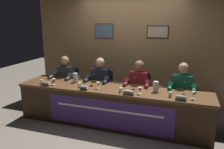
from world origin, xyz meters
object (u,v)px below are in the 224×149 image
object	(u,v)px
water_cup_far_left	(42,82)
microphone_far_left	(55,78)
panelist_far_right	(182,89)
water_pitcher_left_side	(75,78)
chair_far_left	(69,87)
chair_far_right	(181,100)
nameplate_center_left	(84,88)
conference_table	(110,100)
nameplate_far_right	(181,98)
nameplate_far_left	(45,84)
juice_glass_far_right	(193,94)
panelist_center_right	(138,85)
juice_glass_center_right	(140,89)
panelist_far_left	(64,78)
microphone_center_left	(92,82)
water_cup_center_right	(121,90)
panelist_center_left	(99,82)
nameplate_center_right	(129,92)
juice_glass_far_left	(54,81)
microphone_far_right	(184,91)
juice_glass_center_left	(98,84)
water_pitcher_right_side	(156,87)
chair_center_right	(140,95)
water_cup_far_right	(170,95)
water_cup_center_left	(80,85)
microphone_center_right	(134,86)

from	to	relation	value
water_cup_far_left	microphone_far_left	world-z (taller)	microphone_far_left
panelist_far_right	water_pitcher_left_side	world-z (taller)	panelist_far_right
chair_far_left	chair_far_right	size ratio (longest dim) A/B	1.00
nameplate_center_left	water_pitcher_left_side	bearing A→B (deg)	133.64
conference_table	nameplate_far_right	distance (m)	1.32
chair_far_left	nameplate_far_left	distance (m)	0.98
conference_table	juice_glass_far_right	size ratio (longest dim) A/B	29.86
panelist_center_right	juice_glass_center_right	xyz separation A→B (m)	(0.16, -0.62, 0.12)
panelist_far_left	nameplate_far_right	world-z (taller)	panelist_far_left
microphone_center_left	panelist_far_left	bearing A→B (deg)	153.97
juice_glass_center_right	juice_glass_far_right	distance (m)	0.88
water_cup_center_right	panelist_center_left	bearing A→B (deg)	136.53
conference_table	panelist_far_right	xyz separation A→B (m)	(1.27, 0.51, 0.19)
panelist_center_left	nameplate_far_right	xyz separation A→B (m)	(1.70, -0.71, 0.08)
microphone_center_left	chair_far_right	world-z (taller)	microphone_center_left
chair_far_left	nameplate_center_right	distance (m)	1.95
nameplate_far_right	water_pitcher_left_side	bearing A→B (deg)	169.27
nameplate_center_right	juice_glass_far_right	distance (m)	1.06
nameplate_far_left	panelist_far_left	bearing A→B (deg)	90.07
juice_glass_far_left	chair_far_left	bearing A→B (deg)	98.82
nameplate_far_left	microphone_far_right	distance (m)	2.61
juice_glass_center_left	microphone_far_right	distance (m)	1.55
water_pitcher_right_side	nameplate_center_left	bearing A→B (deg)	-166.36
conference_table	juice_glass_far_right	bearing A→B (deg)	-2.51
panelist_far_right	microphone_far_left	bearing A→B (deg)	-170.87
microphone_center_left	panelist_center_right	xyz separation A→B (m)	(0.82, 0.43, -0.11)
nameplate_far_left	chair_far_right	world-z (taller)	chair_far_right
chair_far_left	panelist_center_left	distance (m)	0.92
chair_center_right	water_pitcher_right_side	size ratio (longest dim) A/B	4.19
chair_center_right	nameplate_center_left	bearing A→B (deg)	-133.48
panelist_far_right	microphone_center_left	bearing A→B (deg)	-165.59
nameplate_center_right	water_cup_far_right	xyz separation A→B (m)	(0.69, 0.12, -0.00)
nameplate_center_right	panelist_far_right	bearing A→B (deg)	39.69
panelist_center_right	chair_far_right	distance (m)	0.92
nameplate_far_right	water_cup_far_right	bearing A→B (deg)	147.17
juice_glass_far_left	water_cup_center_left	distance (m)	0.57
nameplate_center_left	water_cup_far_right	xyz separation A→B (m)	(1.54, 0.12, -0.00)
panelist_center_left	microphone_center_right	size ratio (longest dim) A/B	5.59
juice_glass_center_left	water_cup_center_left	distance (m)	0.37
nameplate_center_left	water_pitcher_right_side	world-z (taller)	water_pitcher_right_side
water_cup_center_left	water_cup_far_right	xyz separation A→B (m)	(1.69, -0.00, 0.00)
water_cup_center_left	microphone_center_left	world-z (taller)	microphone_center_left
juice_glass_far_left	microphone_center_right	bearing A→B (deg)	7.28
water_cup_far_left	water_cup_far_right	world-z (taller)	same
nameplate_center_left	juice_glass_far_right	xyz separation A→B (m)	(1.91, 0.14, 0.05)
panelist_far_left	panelist_far_right	world-z (taller)	same
water_cup_far_right	water_cup_center_right	bearing A→B (deg)	-176.97
juice_glass_center_left	water_pitcher_right_side	xyz separation A→B (m)	(1.06, 0.15, 0.01)
nameplate_center_left	chair_far_left	bearing A→B (deg)	132.37
juice_glass_far_left	panelist_far_right	bearing A→B (deg)	14.20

